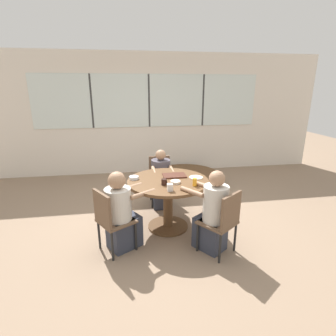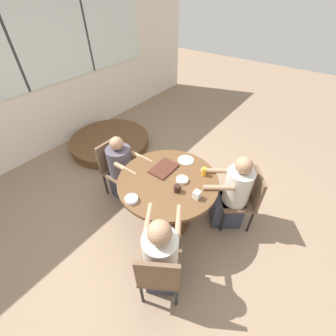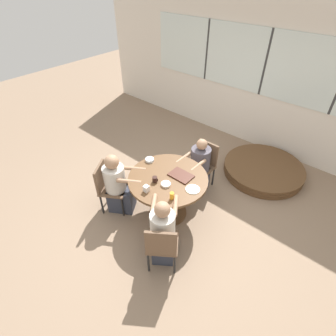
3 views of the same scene
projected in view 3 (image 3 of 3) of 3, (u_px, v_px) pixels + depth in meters
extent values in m
plane|color=#8C725B|center=(168.00, 212.00, 4.28)|extent=(16.00, 16.00, 0.00)
cube|color=silver|center=(263.00, 80.00, 5.07)|extent=(8.40, 0.06, 2.80)
cube|color=silver|center=(266.00, 64.00, 4.84)|extent=(5.20, 0.02, 1.19)
cube|color=#333333|center=(207.00, 51.00, 5.49)|extent=(0.04, 0.01, 1.19)
cube|color=#333333|center=(266.00, 64.00, 4.84)|extent=(0.04, 0.01, 1.19)
cylinder|color=brown|center=(168.00, 179.00, 3.82)|extent=(1.17, 1.17, 0.04)
cylinder|color=brown|center=(168.00, 197.00, 4.06)|extent=(0.14, 0.14, 0.71)
cylinder|color=brown|center=(168.00, 212.00, 4.28)|extent=(0.60, 0.60, 0.03)
cube|color=brown|center=(114.00, 189.00, 4.13)|extent=(0.55, 0.55, 0.03)
cube|color=brown|center=(101.00, 177.00, 4.01)|extent=(0.23, 0.34, 0.42)
cylinder|color=black|center=(128.00, 192.00, 4.37)|extent=(0.03, 0.03, 0.40)
cylinder|color=black|center=(123.00, 207.00, 4.11)|extent=(0.03, 0.03, 0.40)
cylinder|color=black|center=(109.00, 190.00, 4.41)|extent=(0.03, 0.03, 0.40)
cylinder|color=black|center=(102.00, 204.00, 4.15)|extent=(0.03, 0.03, 0.40)
cube|color=brown|center=(201.00, 168.00, 4.54)|extent=(0.40, 0.40, 0.03)
cube|color=brown|center=(208.00, 153.00, 4.50)|extent=(0.38, 0.04, 0.42)
cylinder|color=black|center=(202.00, 186.00, 4.48)|extent=(0.03, 0.03, 0.40)
cylinder|color=black|center=(187.00, 178.00, 4.66)|extent=(0.03, 0.03, 0.40)
cylinder|color=black|center=(213.00, 176.00, 4.68)|extent=(0.03, 0.03, 0.40)
cylinder|color=black|center=(198.00, 169.00, 4.85)|extent=(0.03, 0.03, 0.40)
cube|color=brown|center=(163.00, 242.00, 3.35)|extent=(0.56, 0.56, 0.03)
cube|color=brown|center=(161.00, 244.00, 3.08)|extent=(0.33, 0.25, 0.42)
cylinder|color=black|center=(152.00, 240.00, 3.63)|extent=(0.03, 0.03, 0.40)
cylinder|color=black|center=(176.00, 242.00, 3.61)|extent=(0.03, 0.03, 0.40)
cylinder|color=black|center=(148.00, 262.00, 3.37)|extent=(0.03, 0.03, 0.40)
cylinder|color=black|center=(175.00, 264.00, 3.35)|extent=(0.03, 0.03, 0.40)
cube|color=#333847|center=(122.00, 198.00, 4.24)|extent=(0.49, 0.46, 0.42)
cylinder|color=beige|center=(114.00, 178.00, 3.99)|extent=(0.33, 0.33, 0.41)
sphere|color=#A37A5B|center=(112.00, 162.00, 3.79)|extent=(0.22, 0.22, 0.22)
cylinder|color=#A37A5B|center=(134.00, 169.00, 4.00)|extent=(0.34, 0.24, 0.06)
cylinder|color=#A37A5B|center=(129.00, 182.00, 3.77)|extent=(0.34, 0.24, 0.06)
cube|color=#333847|center=(196.00, 179.00, 4.60)|extent=(0.30, 0.40, 0.42)
cylinder|color=#4C4751|center=(200.00, 159.00, 4.38)|extent=(0.33, 0.33, 0.41)
sphere|color=#A37A5B|center=(202.00, 144.00, 4.19)|extent=(0.18, 0.18, 0.18)
cylinder|color=#A37A5B|center=(198.00, 166.00, 4.07)|extent=(0.06, 0.36, 0.06)
cylinder|color=#A37A5B|center=(183.00, 158.00, 4.22)|extent=(0.06, 0.36, 0.06)
cube|color=#333847|center=(164.00, 244.00, 3.56)|extent=(0.45, 0.47, 0.42)
cylinder|color=beige|center=(163.00, 228.00, 3.23)|extent=(0.31, 0.31, 0.46)
sphere|color=#A37A5B|center=(162.00, 210.00, 3.03)|extent=(0.20, 0.20, 0.20)
cylinder|color=#A37A5B|center=(154.00, 204.00, 3.37)|extent=(0.25, 0.31, 0.06)
cylinder|color=#A37A5B|center=(175.00, 206.00, 3.35)|extent=(0.25, 0.31, 0.06)
cube|color=#472319|center=(181.00, 175.00, 3.83)|extent=(0.34, 0.24, 0.02)
cylinder|color=black|center=(155.00, 179.00, 3.72)|extent=(0.07, 0.07, 0.08)
torus|color=black|center=(157.00, 180.00, 3.70)|extent=(0.01, 0.06, 0.06)
cylinder|color=gold|center=(172.00, 196.00, 3.45)|extent=(0.06, 0.06, 0.11)
cube|color=silver|center=(146.00, 189.00, 3.56)|extent=(0.07, 0.07, 0.09)
cylinder|color=silver|center=(150.00, 160.00, 4.11)|extent=(0.14, 0.14, 0.04)
cylinder|color=silver|center=(166.00, 184.00, 3.67)|extent=(0.14, 0.14, 0.03)
cylinder|color=beige|center=(193.00, 189.00, 3.61)|extent=(0.20, 0.20, 0.01)
cylinder|color=brown|center=(262.00, 172.00, 5.05)|extent=(1.47, 1.47, 0.03)
cylinder|color=brown|center=(263.00, 171.00, 5.04)|extent=(1.48, 1.48, 0.03)
cylinder|color=brown|center=(263.00, 170.00, 5.02)|extent=(1.47, 1.47, 0.03)
cylinder|color=brown|center=(263.00, 169.00, 5.00)|extent=(1.48, 1.48, 0.03)
cylinder|color=brown|center=(264.00, 168.00, 4.98)|extent=(1.47, 1.47, 0.03)
cylinder|color=brown|center=(264.00, 166.00, 4.96)|extent=(1.48, 1.48, 0.03)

